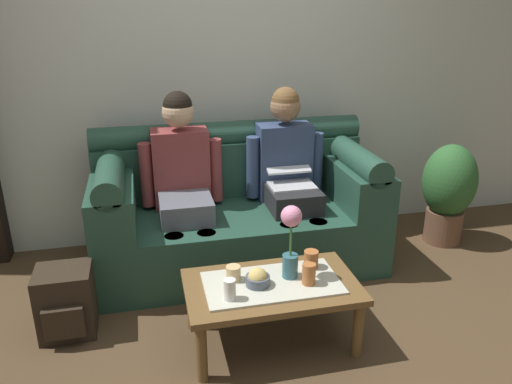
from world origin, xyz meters
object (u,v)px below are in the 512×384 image
Objects in this scene: cup_far_center at (309,274)px; backpack_left at (66,302)px; person_left at (183,177)px; person_right at (288,170)px; coffee_table at (272,291)px; couch at (237,211)px; potted_plant at (448,189)px; cup_far_left at (233,273)px; cup_near_left at (230,289)px; flower_vase at (291,237)px; cup_near_right at (311,259)px; snack_bowl at (258,279)px.

cup_far_center is 1.36m from backpack_left.
person_right is at bearing -0.05° from person_left.
coffee_table is at bearing -17.18° from backpack_left.
couch is at bearing 30.10° from backpack_left.
potted_plant is (1.25, -0.07, -0.23)m from person_right.
cup_far_center is 1.44× the size of cup_far_left.
couch is 1.58× the size of person_left.
couch is at bearing 77.24° from cup_near_left.
flower_vase reaches higher than potted_plant.
couch reaches higher than cup_near_right.
person_right is 0.98m from flower_vase.
cup_far_center is at bearing -61.89° from person_left.
cup_near_right is 0.25× the size of backpack_left.
potted_plant reaches higher than cup_near_left.
person_right is 1.07m from cup_far_center.
cup_near_right reaches higher than backpack_left.
flower_vase is 4.16× the size of cup_near_right.
backpack_left reaches higher than coffee_table.
potted_plant is at bearing 28.26° from snack_bowl.
potted_plant reaches higher than cup_near_right.
backpack_left is 0.50× the size of potted_plant.
person_left reaches higher than snack_bowl.
person_left is at bearing 96.42° from cup_near_left.
person_right is at bearing 74.60° from flower_vase.
cup_far_center is 1.73m from potted_plant.
cup_near_left is at bearing -83.58° from person_left.
cup_far_left is at bearing 73.91° from cup_near_left.
backpack_left is (-1.02, 0.35, -0.22)m from snack_bowl.
cup_far_left is 2.00m from potted_plant.
cup_near_right is 1.58m from potted_plant.
cup_near_left reaches higher than coffee_table.
flower_vase is 3.21× the size of snack_bowl.
cup_near_left is at bearing -156.12° from coffee_table.
person_right is (0.37, -0.00, 0.28)m from couch.
backpack_left is (-1.21, 0.31, -0.42)m from flower_vase.
person_left is 12.32× the size of cup_near_right.
cup_far_left is 0.97m from backpack_left.
couch is 0.98m from coffee_table.
cup_far_left is (-0.19, 0.07, 0.10)m from coffee_table.
snack_bowl is 0.27m from cup_far_center.
coffee_table is 0.12m from snack_bowl.
couch is at bearing 96.57° from flower_vase.
potted_plant is at bearing 29.15° from coffee_table.
potted_plant is (1.99, -0.07, -0.23)m from person_left.
coffee_table is at bearing -69.34° from person_left.
cup_far_left is (-0.45, -0.04, -0.01)m from cup_near_right.
snack_bowl reaches higher than backpack_left.
potted_plant is at bearing -2.55° from couch.
couch is 2.10× the size of coffee_table.
flower_vase is 0.28m from snack_bowl.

